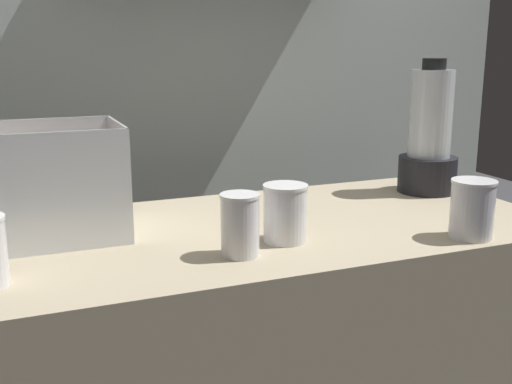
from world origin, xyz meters
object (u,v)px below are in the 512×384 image
juice_cup_beet_middle (285,217)px  juice_cup_mango_right (472,213)px  blender_pitcher (429,140)px  carrot_display_bin (41,204)px  juice_cup_mango_left (240,229)px

juice_cup_beet_middle → juice_cup_mango_right: size_ratio=0.97×
blender_pitcher → juice_cup_mango_right: size_ratio=2.91×
juice_cup_beet_middle → carrot_display_bin: bearing=154.9°
juice_cup_mango_left → juice_cup_mango_right: bearing=-9.0°
carrot_display_bin → juice_cup_beet_middle: carrot_display_bin is taller
carrot_display_bin → juice_cup_beet_middle: 0.52m
carrot_display_bin → blender_pitcher: blender_pitcher is taller
blender_pitcher → juice_cup_beet_middle: bearing=-155.1°
juice_cup_mango_right → juice_cup_beet_middle: bearing=161.3°
juice_cup_mango_left → juice_cup_beet_middle: size_ratio=1.02×
carrot_display_bin → blender_pitcher: (1.03, 0.04, 0.07)m
juice_cup_beet_middle → juice_cup_mango_right: 0.40m
juice_cup_mango_left → juice_cup_mango_right: 0.51m
blender_pitcher → juice_cup_mango_left: size_ratio=2.96×
carrot_display_bin → juice_cup_mango_right: size_ratio=2.67×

